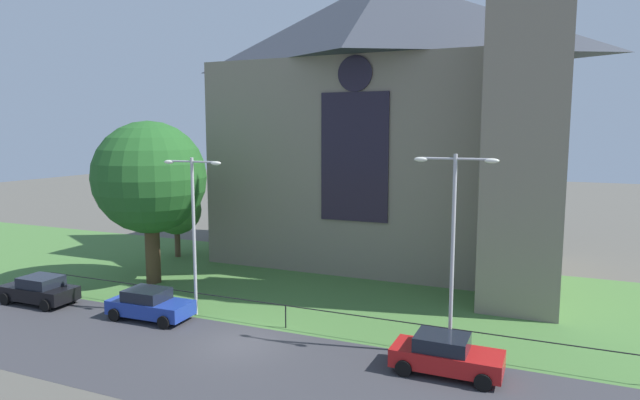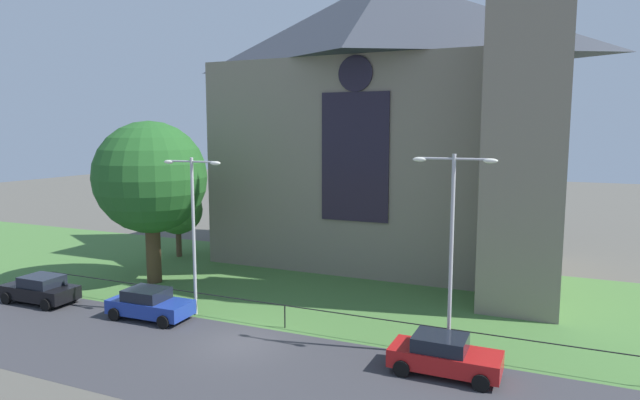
% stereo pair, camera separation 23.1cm
% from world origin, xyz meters
% --- Properties ---
extents(ground, '(160.00, 160.00, 0.00)m').
position_xyz_m(ground, '(0.00, 10.00, 0.00)').
color(ground, '#56544C').
extents(road_asphalt, '(120.00, 8.00, 0.01)m').
position_xyz_m(road_asphalt, '(0.00, -2.00, 0.00)').
color(road_asphalt, '#38383D').
rests_on(road_asphalt, ground).
extents(grass_verge, '(120.00, 20.00, 0.01)m').
position_xyz_m(grass_verge, '(0.00, 8.00, 0.00)').
color(grass_verge, '#477538').
rests_on(grass_verge, ground).
extents(church_building, '(23.20, 16.20, 26.00)m').
position_xyz_m(church_building, '(1.72, 17.54, 10.27)').
color(church_building, gray).
rests_on(church_building, ground).
extents(iron_railing, '(30.73, 0.07, 1.13)m').
position_xyz_m(iron_railing, '(0.95, 2.50, 0.97)').
color(iron_railing, black).
rests_on(iron_railing, ground).
extents(tree_left_far, '(3.65, 3.65, 5.36)m').
position_xyz_m(tree_left_far, '(-13.14, 12.59, 3.52)').
color(tree_left_far, brown).
rests_on(tree_left_far, ground).
extents(tree_left_near, '(6.81, 6.81, 9.95)m').
position_xyz_m(tree_left_near, '(-10.14, 6.34, 6.50)').
color(tree_left_near, '#4C3823').
rests_on(tree_left_near, ground).
extents(streetlamp_near, '(3.37, 0.26, 8.03)m').
position_xyz_m(streetlamp_near, '(-4.12, 2.40, 5.13)').
color(streetlamp_near, '#B2B2B7').
rests_on(streetlamp_near, ground).
extents(streetlamp_far, '(3.37, 0.26, 8.43)m').
position_xyz_m(streetlamp_far, '(8.68, 2.40, 5.34)').
color(streetlamp_far, '#B2B2B7').
rests_on(streetlamp_far, ground).
extents(parked_car_black, '(4.23, 2.08, 1.51)m').
position_xyz_m(parked_car_black, '(-13.06, 0.59, 0.74)').
color(parked_car_black, black).
rests_on(parked_car_black, ground).
extents(parked_car_blue, '(4.26, 2.13, 1.51)m').
position_xyz_m(parked_car_blue, '(-5.86, 0.96, 0.74)').
color(parked_car_blue, '#1E3899').
rests_on(parked_car_blue, ground).
extents(parked_car_red, '(4.21, 2.05, 1.51)m').
position_xyz_m(parked_car_red, '(8.84, 0.55, 0.74)').
color(parked_car_red, '#B21919').
rests_on(parked_car_red, ground).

